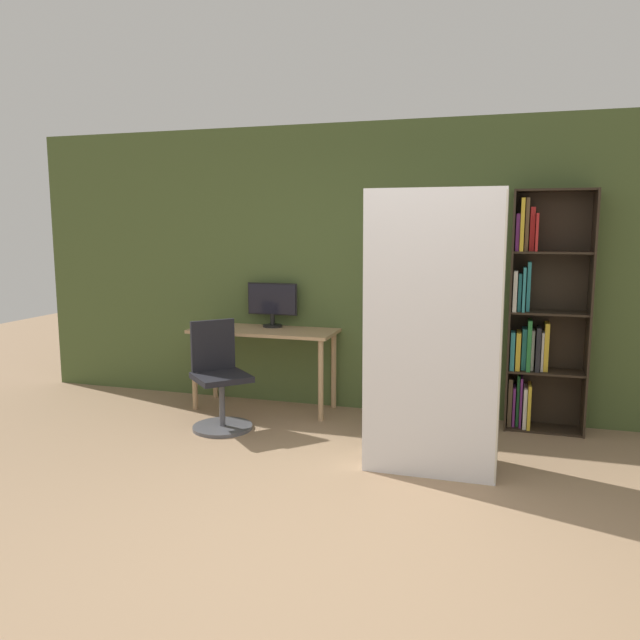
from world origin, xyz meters
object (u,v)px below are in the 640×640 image
(monitor, at_px, (272,302))
(office_chair, at_px, (219,385))
(bookshelf, at_px, (539,319))
(mattress_far, at_px, (438,329))
(mattress_near, at_px, (433,336))

(monitor, distance_m, office_chair, 1.05)
(monitor, bearing_deg, office_chair, -102.84)
(office_chair, relative_size, bookshelf, 0.46)
(monitor, bearing_deg, bookshelf, -0.36)
(mattress_far, bearing_deg, mattress_near, -90.00)
(mattress_near, height_order, mattress_far, mattress_near)
(mattress_near, relative_size, mattress_far, 1.00)
(office_chair, height_order, mattress_near, mattress_near)
(office_chair, bearing_deg, monitor, 77.16)
(office_chair, xyz_separation_m, bookshelf, (2.64, 0.80, 0.59))
(monitor, height_order, mattress_far, mattress_far)
(mattress_near, distance_m, mattress_far, 0.30)
(monitor, xyz_separation_m, mattress_far, (1.71, -1.03, -0.02))
(bookshelf, distance_m, mattress_near, 1.52)
(office_chair, xyz_separation_m, mattress_near, (1.89, -0.52, 0.62))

